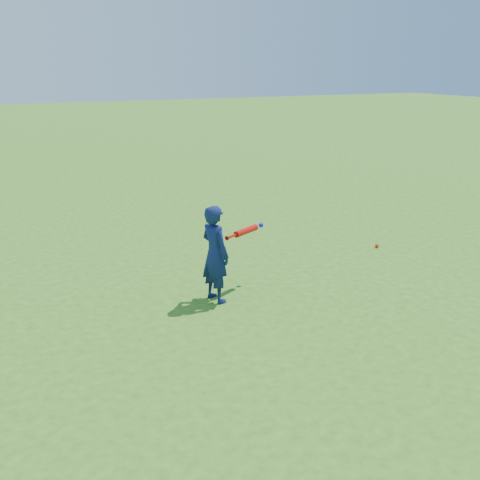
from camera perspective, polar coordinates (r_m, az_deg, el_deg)
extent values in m
plane|color=#316B19|center=(6.80, 0.52, -6.72)|extent=(80.00, 80.00, 0.00)
imported|color=#101B4C|center=(6.65, -2.67, -1.50)|extent=(0.40, 0.51, 1.25)
sphere|color=red|center=(9.06, 14.40, -0.59)|extent=(0.07, 0.07, 0.07)
cylinder|color=red|center=(6.69, -1.40, 0.21)|extent=(0.04, 0.06, 0.06)
cylinder|color=red|center=(6.76, -0.88, 0.41)|extent=(0.19, 0.12, 0.03)
cylinder|color=red|center=(6.98, 0.62, 0.98)|extent=(0.40, 0.26, 0.09)
sphere|color=red|center=(7.13, 1.62, 1.36)|extent=(0.09, 0.09, 0.09)
sphere|color=#0D1CE1|center=(7.24, 2.26, 1.60)|extent=(0.07, 0.07, 0.07)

